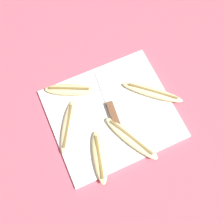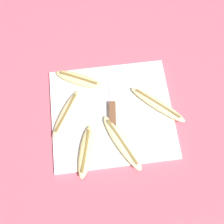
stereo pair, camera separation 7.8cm
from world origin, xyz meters
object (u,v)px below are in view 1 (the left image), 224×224
banana_ripe_center (152,92)px  banana_spotted_left (69,90)px  banana_golden_short (99,157)px  knife (112,110)px  banana_soft_right (131,138)px  banana_mellow_near (68,127)px

banana_ripe_center → banana_spotted_left: (-0.23, 0.11, 0.00)m
banana_golden_short → banana_spotted_left: bearing=90.4°
knife → banana_ripe_center: banana_ripe_center is taller
banana_ripe_center → banana_spotted_left: same height
knife → banana_soft_right: size_ratio=1.12×
banana_mellow_near → banana_ripe_center: bearing=-1.1°
banana_soft_right → banana_mellow_near: 0.19m
knife → banana_ripe_center: size_ratio=1.27×
banana_spotted_left → banana_ripe_center: bearing=-26.4°
banana_soft_right → banana_ripe_center: bearing=40.1°
banana_spotted_left → banana_soft_right: bearing=-63.7°
knife → banana_mellow_near: banana_mellow_near is taller
banana_golden_short → banana_spotted_left: banana_golden_short is taller
banana_soft_right → banana_ripe_center: (0.12, 0.10, -0.00)m
banana_spotted_left → banana_mellow_near: (-0.05, -0.11, -0.00)m
banana_ripe_center → banana_spotted_left: bearing=153.6°
banana_golden_short → banana_mellow_near: 0.13m
banana_spotted_left → banana_mellow_near: size_ratio=0.98×
banana_soft_right → banana_spotted_left: (-0.11, 0.22, -0.00)m
banana_ripe_center → banana_golden_short: banana_golden_short is taller
banana_golden_short → banana_mellow_near: bearing=111.5°
banana_soft_right → banana_spotted_left: size_ratio=1.21×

